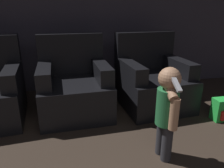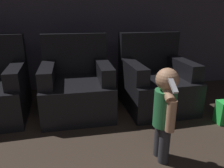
{
  "view_description": "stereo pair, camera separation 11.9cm",
  "coord_description": "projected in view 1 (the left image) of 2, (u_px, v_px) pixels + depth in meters",
  "views": [
    {
      "loc": [
        -0.19,
        1.01,
        1.27
      ],
      "look_at": [
        0.23,
        3.04,
        0.54
      ],
      "focal_mm": 35.0,
      "sensor_mm": 36.0,
      "label": 1
    },
    {
      "loc": [
        -0.08,
        0.99,
        1.27
      ],
      "look_at": [
        0.23,
        3.04,
        0.54
      ],
      "focal_mm": 35.0,
      "sensor_mm": 36.0,
      "label": 2
    }
  ],
  "objects": [
    {
      "name": "toy_backpack",
      "position": [
        224.0,
        109.0,
        2.57
      ],
      "size": [
        0.26,
        0.17,
        0.27
      ],
      "color": "green",
      "rests_on": "ground_plane"
    },
    {
      "name": "person_toddler",
      "position": [
        167.0,
        107.0,
        1.8
      ],
      "size": [
        0.18,
        0.33,
        0.83
      ],
      "rotation": [
        0.0,
        0.0,
        -1.5
      ],
      "color": "#28282D",
      "rests_on": "ground_plane"
    },
    {
      "name": "armchair_middle",
      "position": [
        74.0,
        87.0,
        2.73
      ],
      "size": [
        0.87,
        0.9,
        0.95
      ],
      "rotation": [
        0.0,
        0.0,
        0.04
      ],
      "color": "black",
      "rests_on": "ground_plane"
    },
    {
      "name": "wall_back",
      "position": [
        77.0,
        5.0,
        3.25
      ],
      "size": [
        8.4,
        0.05,
        2.6
      ],
      "color": "#3D3842",
      "rests_on": "ground_plane"
    },
    {
      "name": "armchair_right",
      "position": [
        152.0,
        82.0,
        2.93
      ],
      "size": [
        0.9,
        0.94,
        0.95
      ],
      "rotation": [
        0.0,
        0.0,
        0.08
      ],
      "color": "black",
      "rests_on": "ground_plane"
    }
  ]
}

